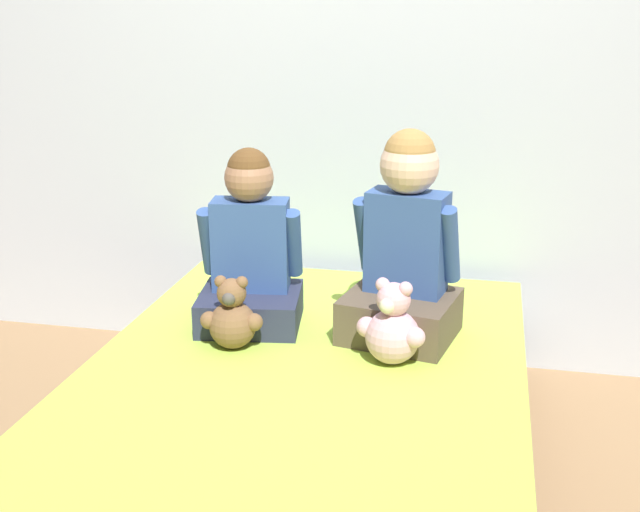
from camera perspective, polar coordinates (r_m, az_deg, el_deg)
ground_plane at (r=2.64m, az=-1.33°, el=-16.21°), size 14.00×14.00×0.00m
wall_behind_bed at (r=3.26m, az=3.05°, el=13.79°), size 8.00×0.06×2.50m
bed at (r=2.53m, az=-1.37°, el=-12.43°), size 1.35×1.95×0.41m
child_on_left at (r=2.73m, az=-4.98°, el=0.20°), size 0.38×0.36×0.61m
child_on_right at (r=2.62m, az=6.05°, el=0.43°), size 0.40×0.38×0.69m
teddy_bear_held_by_left_child at (r=2.58m, az=-6.25°, el=-4.39°), size 0.20×0.15×0.24m
teddy_bear_held_by_right_child at (r=2.46m, az=5.18°, el=-5.14°), size 0.22×0.17×0.27m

